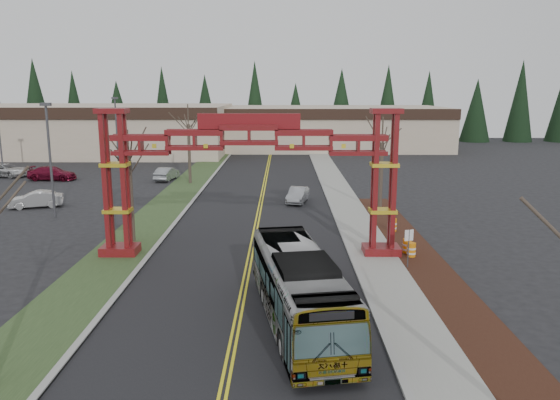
{
  "coord_description": "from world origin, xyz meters",
  "views": [
    {
      "loc": [
        2.0,
        -14.08,
        10.0
      ],
      "look_at": [
        1.82,
        15.81,
        3.9
      ],
      "focal_mm": 35.0,
      "sensor_mm": 36.0,
      "label": 1
    }
  ],
  "objects_px": {
    "parked_car_far_a": "(167,174)",
    "parked_car_far_b": "(6,170)",
    "silver_sedan": "(298,195)",
    "bare_tree_median_mid": "(129,161)",
    "barrel_mid": "(407,247)",
    "barrel_north": "(393,226)",
    "gateway_arch": "(249,158)",
    "parked_car_mid_a": "(52,173)",
    "transit_bus": "(299,289)",
    "bare_tree_median_far": "(188,125)",
    "retail_building_west": "(80,129)",
    "retail_building_east": "(330,127)",
    "bare_tree_right_far": "(382,144)",
    "parked_car_near_b": "(36,199)",
    "street_sign": "(409,241)",
    "light_pole_near": "(50,152)",
    "light_pole_far": "(116,127)",
    "barrel_south": "(411,251)"
  },
  "relations": [
    {
      "from": "bare_tree_right_far",
      "to": "light_pole_far",
      "type": "bearing_deg",
      "value": 137.9
    },
    {
      "from": "barrel_mid",
      "to": "bare_tree_median_mid",
      "type": "bearing_deg",
      "value": 170.98
    },
    {
      "from": "bare_tree_median_far",
      "to": "bare_tree_right_far",
      "type": "bearing_deg",
      "value": -37.11
    },
    {
      "from": "bare_tree_median_far",
      "to": "barrel_south",
      "type": "height_order",
      "value": "bare_tree_median_far"
    },
    {
      "from": "retail_building_east",
      "to": "silver_sedan",
      "type": "height_order",
      "value": "retail_building_east"
    },
    {
      "from": "parked_car_near_b",
      "to": "bare_tree_right_far",
      "type": "distance_m",
      "value": 29.63
    },
    {
      "from": "parked_car_far_a",
      "to": "light_pole_near",
      "type": "distance_m",
      "value": 19.21
    },
    {
      "from": "silver_sedan",
      "to": "bare_tree_median_far",
      "type": "height_order",
      "value": "bare_tree_median_far"
    },
    {
      "from": "retail_building_east",
      "to": "bare_tree_median_mid",
      "type": "relative_size",
      "value": 5.11
    },
    {
      "from": "silver_sedan",
      "to": "barrel_north",
      "type": "distance_m",
      "value": 12.29
    },
    {
      "from": "street_sign",
      "to": "barrel_south",
      "type": "bearing_deg",
      "value": 71.67
    },
    {
      "from": "retail_building_east",
      "to": "parked_car_far_b",
      "type": "xyz_separation_m",
      "value": [
        -40.15,
        -31.7,
        -2.76
      ]
    },
    {
      "from": "bare_tree_median_far",
      "to": "retail_building_west",
      "type": "bearing_deg",
      "value": 127.86
    },
    {
      "from": "parked_car_mid_a",
      "to": "bare_tree_right_far",
      "type": "xyz_separation_m",
      "value": [
        33.78,
        -15.83,
        4.83
      ]
    },
    {
      "from": "bare_tree_median_mid",
      "to": "bare_tree_right_far",
      "type": "xyz_separation_m",
      "value": [
        18.0,
        9.08,
        0.2
      ]
    },
    {
      "from": "parked_car_mid_a",
      "to": "bare_tree_median_far",
      "type": "height_order",
      "value": "bare_tree_median_far"
    },
    {
      "from": "parked_car_mid_a",
      "to": "street_sign",
      "type": "xyz_separation_m",
      "value": [
        32.82,
        -30.47,
        0.88
      ]
    },
    {
      "from": "parked_car_far_b",
      "to": "barrel_south",
      "type": "relative_size",
      "value": 5.62
    },
    {
      "from": "silver_sedan",
      "to": "bare_tree_median_mid",
      "type": "xyz_separation_m",
      "value": [
        -11.31,
        -12.86,
        4.72
      ]
    },
    {
      "from": "retail_building_west",
      "to": "barrel_north",
      "type": "xyz_separation_m",
      "value": [
        39.75,
        -48.61,
        -3.24
      ]
    },
    {
      "from": "gateway_arch",
      "to": "light_pole_near",
      "type": "distance_m",
      "value": 18.95
    },
    {
      "from": "barrel_north",
      "to": "gateway_arch",
      "type": "bearing_deg",
      "value": -151.25
    },
    {
      "from": "light_pole_near",
      "to": "barrel_mid",
      "type": "bearing_deg",
      "value": -20.8
    },
    {
      "from": "parked_car_mid_a",
      "to": "street_sign",
      "type": "relative_size",
      "value": 2.3
    },
    {
      "from": "silver_sedan",
      "to": "parked_car_mid_a",
      "type": "distance_m",
      "value": 29.65
    },
    {
      "from": "parked_car_far_b",
      "to": "bare_tree_median_far",
      "type": "relative_size",
      "value": 0.64
    },
    {
      "from": "parked_car_far_b",
      "to": "light_pole_near",
      "type": "distance_m",
      "value": 25.09
    },
    {
      "from": "bare_tree_median_far",
      "to": "light_pole_far",
      "type": "height_order",
      "value": "light_pole_far"
    },
    {
      "from": "retail_building_west",
      "to": "parked_car_near_b",
      "type": "bearing_deg",
      "value": -75.03
    },
    {
      "from": "parked_car_near_b",
      "to": "bare_tree_median_far",
      "type": "relative_size",
      "value": 0.51
    },
    {
      "from": "silver_sedan",
      "to": "bare_tree_median_mid",
      "type": "bearing_deg",
      "value": -118.78
    },
    {
      "from": "light_pole_far",
      "to": "barrel_north",
      "type": "relative_size",
      "value": 8.66
    },
    {
      "from": "silver_sedan",
      "to": "parked_car_mid_a",
      "type": "bearing_deg",
      "value": 168.56
    },
    {
      "from": "bare_tree_median_mid",
      "to": "parked_car_mid_a",
      "type": "bearing_deg",
      "value": 122.35
    },
    {
      "from": "retail_building_west",
      "to": "transit_bus",
      "type": "relative_size",
      "value": 4.01
    },
    {
      "from": "parked_car_far_b",
      "to": "retail_building_east",
      "type": "bearing_deg",
      "value": -37.66
    },
    {
      "from": "parked_car_far_a",
      "to": "parked_car_far_b",
      "type": "distance_m",
      "value": 19.3
    },
    {
      "from": "barrel_mid",
      "to": "barrel_north",
      "type": "distance_m",
      "value": 5.19
    },
    {
      "from": "gateway_arch",
      "to": "silver_sedan",
      "type": "bearing_deg",
      "value": 78.19
    },
    {
      "from": "parked_car_far_a",
      "to": "barrel_north",
      "type": "distance_m",
      "value": 30.64
    },
    {
      "from": "parked_car_mid_a",
      "to": "retail_building_east",
      "type": "bearing_deg",
      "value": -41.73
    },
    {
      "from": "bare_tree_median_mid",
      "to": "transit_bus",
      "type": "bearing_deg",
      "value": -50.29
    },
    {
      "from": "bare_tree_median_mid",
      "to": "bare_tree_median_far",
      "type": "bearing_deg",
      "value": 90.0
    },
    {
      "from": "retail_building_west",
      "to": "bare_tree_median_mid",
      "type": "xyz_separation_m",
      "value": [
        22.0,
        -51.0,
        1.64
      ]
    },
    {
      "from": "silver_sedan",
      "to": "parked_car_near_b",
      "type": "distance_m",
      "value": 22.61
    },
    {
      "from": "parked_car_far_a",
      "to": "bare_tree_right_far",
      "type": "distance_m",
      "value": 26.76
    },
    {
      "from": "retail_building_east",
      "to": "light_pole_near",
      "type": "xyz_separation_m",
      "value": [
        -26.12,
        -52.02,
        1.68
      ]
    },
    {
      "from": "transit_bus",
      "to": "parked_car_far_b",
      "type": "relative_size",
      "value": 2.11
    },
    {
      "from": "parked_car_mid_a",
      "to": "bare_tree_median_mid",
      "type": "xyz_separation_m",
      "value": [
        15.78,
        -24.91,
        4.63
      ]
    },
    {
      "from": "street_sign",
      "to": "barrel_mid",
      "type": "xyz_separation_m",
      "value": [
        0.57,
        2.76,
        -1.15
      ]
    }
  ]
}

